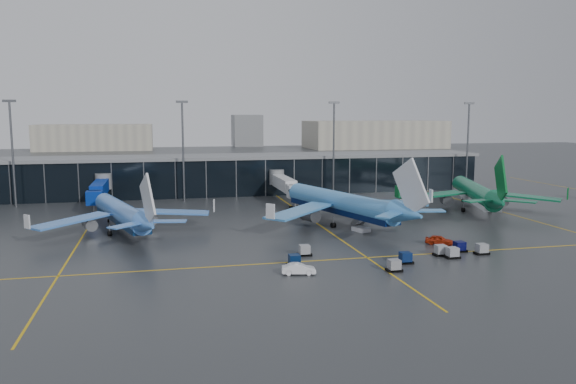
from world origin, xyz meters
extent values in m
plane|color=#282B2D|center=(0.00, 0.00, 0.00)|extent=(600.00, 600.00, 0.00)
cube|color=black|center=(0.00, 62.00, 5.00)|extent=(140.00, 16.00, 10.00)
cube|color=slate|center=(0.00, 62.00, 10.30)|extent=(142.00, 17.00, 0.80)
cylinder|color=#595B60|center=(-35.00, 53.50, 5.20)|extent=(4.00, 4.00, 4.00)
cube|color=navy|center=(-35.00, 40.00, 4.40)|extent=(3.00, 24.00, 3.00)
cylinder|color=#595B60|center=(-35.00, 32.50, 1.30)|extent=(1.00, 1.00, 2.60)
cylinder|color=#595B60|center=(10.00, 53.50, 5.20)|extent=(4.00, 4.00, 4.00)
cube|color=silver|center=(10.00, 40.00, 4.40)|extent=(3.00, 24.00, 3.00)
cylinder|color=#595B60|center=(10.00, 32.50, 1.30)|extent=(1.00, 1.00, 2.60)
cylinder|color=#595B60|center=(-55.00, 50.00, 12.50)|extent=(0.50, 0.50, 25.00)
cube|color=#595B60|center=(-55.00, 50.00, 25.20)|extent=(3.00, 0.40, 0.60)
cylinder|color=#595B60|center=(-15.00, 50.00, 12.50)|extent=(0.50, 0.50, 25.00)
cube|color=#595B60|center=(-15.00, 50.00, 25.20)|extent=(3.00, 0.40, 0.60)
cylinder|color=#595B60|center=(25.00, 50.00, 12.50)|extent=(0.50, 0.50, 25.00)
cube|color=#595B60|center=(25.00, 50.00, 25.20)|extent=(3.00, 0.40, 0.60)
cylinder|color=#595B60|center=(65.00, 50.00, 12.50)|extent=(0.50, 0.50, 25.00)
cube|color=#595B60|center=(65.00, 50.00, 25.20)|extent=(3.00, 0.40, 0.60)
cube|color=#B2AD99|center=(120.00, 260.00, 9.00)|extent=(90.00, 42.00, 18.00)
cube|color=#B2AD99|center=(-60.00, 280.00, 8.00)|extent=(70.00, 38.00, 16.00)
cube|color=#B2AD99|center=(40.00, 300.00, 11.00)|extent=(20.00, 20.00, 22.00)
cube|color=gold|center=(-35.00, 20.00, 0.01)|extent=(0.30, 120.00, 0.02)
cube|color=gold|center=(10.00, 20.00, 0.01)|extent=(0.30, 120.00, 0.02)
cube|color=gold|center=(55.00, 20.00, 0.01)|extent=(0.30, 120.00, 0.02)
cube|color=gold|center=(10.00, -15.00, 0.01)|extent=(220.00, 0.30, 0.02)
cube|color=black|center=(22.72, -18.26, 0.18)|extent=(2.20, 1.50, 0.36)
cube|color=gray|center=(22.72, -18.26, 0.95)|extent=(1.60, 1.50, 1.50)
cube|color=black|center=(25.89, -14.84, 0.18)|extent=(2.20, 1.50, 0.36)
cube|color=#040639|center=(25.89, -14.84, 0.95)|extent=(1.60, 1.50, 1.50)
cube|color=black|center=(21.70, -16.43, 0.18)|extent=(2.20, 1.50, 0.36)
cube|color=gray|center=(21.70, -16.43, 0.95)|extent=(1.60, 1.50, 1.50)
cube|color=black|center=(28.49, -17.07, 0.18)|extent=(2.20, 1.50, 0.36)
cube|color=gray|center=(28.49, -17.07, 0.95)|extent=(1.60, 1.50, 1.50)
cube|color=black|center=(-2.12, -17.17, 0.18)|extent=(2.20, 1.50, 0.36)
cube|color=#051940|center=(-2.12, -17.17, 0.95)|extent=(1.60, 1.50, 1.50)
cube|color=black|center=(10.95, -23.10, 0.18)|extent=(2.20, 1.50, 0.36)
cube|color=gray|center=(10.95, -23.10, 0.95)|extent=(1.60, 1.50, 1.50)
cube|color=black|center=(0.85, -11.64, 0.18)|extent=(2.20, 1.50, 0.36)
cube|color=gray|center=(0.85, -11.64, 0.95)|extent=(1.60, 1.50, 1.50)
cube|color=black|center=(14.31, -19.52, 0.18)|extent=(2.20, 1.50, 0.36)
cube|color=#051846|center=(14.31, -19.52, 0.95)|extent=(1.60, 1.50, 1.50)
cube|color=silver|center=(16.03, 3.91, 0.40)|extent=(3.22, 3.78, 0.80)
cube|color=silver|center=(16.03, 3.91, 2.30)|extent=(2.52, 3.22, 2.29)
imported|color=#B5290D|center=(25.17, -9.38, 0.79)|extent=(4.88, 4.12, 1.58)
imported|color=white|center=(-2.56, -21.54, 0.78)|extent=(4.94, 2.51, 1.55)
camera|label=1|loc=(-20.92, -94.80, 21.94)|focal=35.00mm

